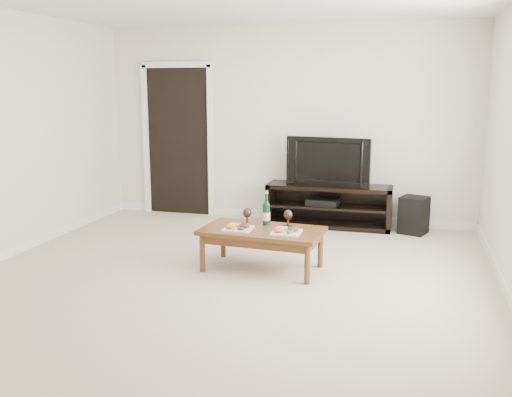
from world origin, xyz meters
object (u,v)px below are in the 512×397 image
object	(u,v)px
coffee_table	(262,249)
television	(330,161)
media_console	(329,206)
subwoofer	(414,215)

from	to	relation	value
coffee_table	television	bearing A→B (deg)	78.42
television	media_console	bearing A→B (deg)	0.00
media_console	television	distance (m)	0.59
television	subwoofer	bearing A→B (deg)	3.89
media_console	subwoofer	size ratio (longest dim) A/B	3.46
television	coffee_table	bearing A→B (deg)	-93.83
television	coffee_table	world-z (taller)	television
television	subwoofer	xyz separation A→B (m)	(1.07, -0.07, -0.63)
subwoofer	coffee_table	size ratio (longest dim) A/B	0.39
subwoofer	coffee_table	xyz separation A→B (m)	(-1.47, -1.86, -0.02)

